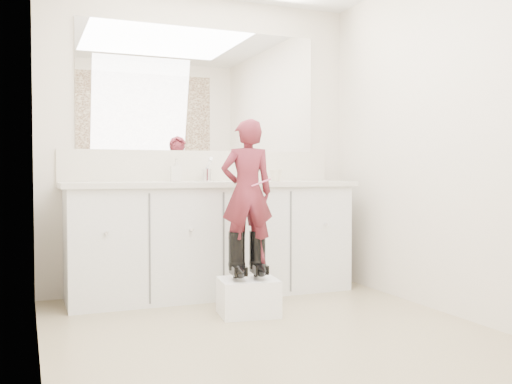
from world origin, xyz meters
name	(u,v)px	position (x,y,z in m)	size (l,w,h in m)	color
floor	(276,336)	(0.00, 0.00, 0.00)	(3.00, 3.00, 0.00)	#897A59
wall_back	(202,144)	(0.00, 1.50, 1.20)	(2.60, 2.60, 0.00)	beige
wall_front	(458,102)	(0.00, -1.50, 1.20)	(2.60, 2.60, 0.00)	beige
wall_left	(37,125)	(-1.30, 0.00, 1.20)	(3.00, 3.00, 0.00)	beige
wall_right	(454,137)	(1.30, 0.00, 1.20)	(3.00, 3.00, 0.00)	beige
vanity_cabinet	(212,241)	(0.00, 1.23, 0.42)	(2.20, 0.55, 0.85)	silver
countertop	(213,184)	(0.00, 1.21, 0.87)	(2.28, 0.58, 0.04)	beige
backsplash	(202,166)	(0.00, 1.49, 1.02)	(2.28, 0.03, 0.25)	beige
mirror	(202,90)	(0.00, 1.49, 1.64)	(2.00, 0.02, 1.00)	white
faucet	(206,175)	(0.00, 1.38, 0.94)	(0.08, 0.08, 0.10)	silver
cup	(276,175)	(0.51, 1.15, 0.94)	(0.11, 0.11, 0.10)	beige
soap_bottle	(176,170)	(-0.28, 1.26, 0.98)	(0.08, 0.08, 0.18)	beige
step_stool	(248,297)	(0.03, 0.52, 0.12)	(0.38, 0.32, 0.24)	white
boot_left	(237,255)	(-0.05, 0.54, 0.40)	(0.12, 0.21, 0.32)	black
boot_right	(257,254)	(0.10, 0.54, 0.40)	(0.12, 0.21, 0.32)	black
toddler	(247,192)	(0.03, 0.54, 0.83)	(0.35, 0.23, 0.97)	#972E40
toothbrush	(261,183)	(0.10, 0.46, 0.89)	(0.01, 0.01, 0.14)	#D2527C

